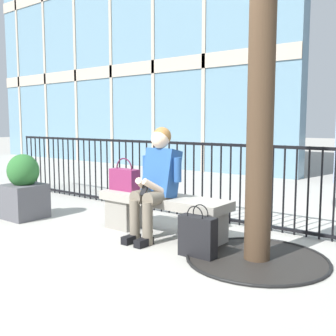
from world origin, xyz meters
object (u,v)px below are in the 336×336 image
(shopping_bag, at_px, (198,236))
(planter, at_px, (24,189))
(seated_person_with_phone, at_px, (156,179))
(stone_bench, at_px, (163,211))
(handbag_on_bench, at_px, (124,179))

(shopping_bag, relative_size, planter, 0.59)
(planter, bearing_deg, shopping_bag, 2.51)
(seated_person_with_phone, bearing_deg, stone_bench, 98.21)
(stone_bench, distance_m, shopping_bag, 0.83)
(handbag_on_bench, distance_m, shopping_bag, 1.42)
(handbag_on_bench, bearing_deg, planter, -160.24)
(planter, bearing_deg, seated_person_with_phone, 10.72)
(handbag_on_bench, bearing_deg, stone_bench, 0.99)
(stone_bench, relative_size, shopping_bag, 3.21)
(shopping_bag, bearing_deg, seated_person_with_phone, 160.33)
(shopping_bag, xyz_separation_m, planter, (-2.68, -0.12, 0.19))
(stone_bench, height_order, shopping_bag, shopping_bag)
(stone_bench, distance_m, planter, 2.01)
(seated_person_with_phone, relative_size, planter, 1.43)
(seated_person_with_phone, distance_m, shopping_bag, 0.88)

